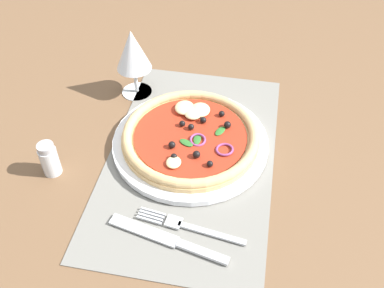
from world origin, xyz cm
name	(u,v)px	position (x,y,z in cm)	size (l,w,h in cm)	color
ground_plane	(191,161)	(0.00, 0.00, -1.20)	(190.00, 140.00, 2.40)	brown
placemat	(191,156)	(0.00, 0.00, 0.20)	(50.93, 30.16, 0.40)	slate
plate	(190,142)	(2.81, 0.66, 1.00)	(29.25, 29.25, 1.20)	white
pizza	(191,135)	(2.95, 0.65, 2.69)	(25.70, 25.70, 2.65)	tan
fork	(185,226)	(-15.47, -1.88, 0.62)	(4.08, 18.03, 0.44)	silver
knife	(167,239)	(-18.42, 0.41, 0.65)	(5.95, 19.88, 0.62)	silver
wine_glass	(133,52)	(16.85, 15.09, 10.13)	(7.20, 7.20, 14.90)	silver
pepper_shaker	(49,159)	(-8.06, 23.64, 3.25)	(3.20, 3.20, 6.70)	silver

